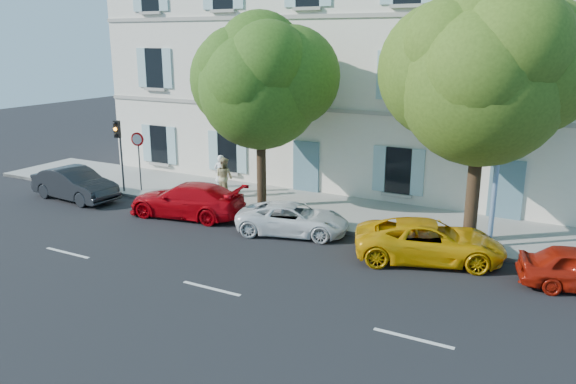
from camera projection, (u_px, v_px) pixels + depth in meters
The scene contains 15 objects.
ground at pixel (278, 246), 19.80m from camera, with size 90.00×90.00×0.00m, color black.
sidewalk at pixel (330, 211), 23.57m from camera, with size 36.00×4.50×0.15m, color #A09E96.
kerb at pixel (307, 225), 21.72m from camera, with size 36.00×0.16×0.16m, color #9E998E.
building at pixel (381, 62), 26.90m from camera, with size 28.00×7.00×12.00m, color silver.
car_dark_sedan at pixel (75, 184), 25.32m from camera, with size 1.54×4.40×1.45m, color black.
car_red_coupe at pixel (187, 200), 22.90m from camera, with size 1.97×4.85×1.41m, color #B6050D.
car_white_coupe at pixel (293, 219), 20.90m from camera, with size 1.92×4.16×1.16m, color white.
car_yellow_supercar at pixel (429, 241), 18.34m from camera, with size 2.23×4.83×1.34m, color #E3A109.
tree_left at pixel (260, 88), 22.59m from camera, with size 5.02×5.02×7.78m.
tree_right at pixel (483, 82), 18.42m from camera, with size 5.60×5.60×8.62m.
traffic_light at pixel (119, 141), 25.64m from camera, with size 0.29×0.38×3.34m.
road_sign at pixel (138, 149), 25.93m from camera, with size 0.63×0.18×2.76m.
street_lamp at pixel (503, 100), 17.85m from camera, with size 0.32×1.89×8.85m.
pedestrian_a at pixel (221, 174), 25.85m from camera, with size 0.65×0.43×1.79m, color white.
pedestrian_b at pixel (224, 177), 25.22m from camera, with size 0.88×0.68×1.80m, color tan.
Camera 1 is at (9.09, -16.23, 7.05)m, focal length 35.00 mm.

